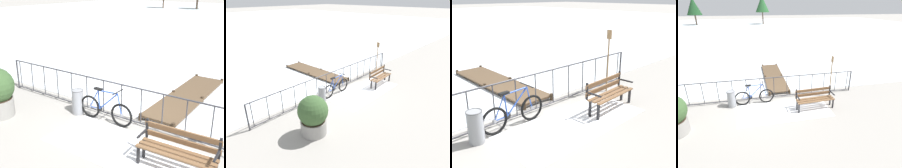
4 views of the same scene
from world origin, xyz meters
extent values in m
plane|color=#9E9991|center=(0.00, 0.00, 0.00)|extent=(160.00, 160.00, 0.00)
cube|color=white|center=(0.88, -1.20, 0.00)|extent=(3.82, 1.66, 0.01)
cylinder|color=#38383D|center=(0.00, 0.00, 1.05)|extent=(9.00, 0.04, 0.04)
cylinder|color=#38383D|center=(0.00, 0.00, 0.08)|extent=(9.00, 0.04, 0.04)
cylinder|color=#38383D|center=(4.50, 0.00, 0.53)|extent=(0.06, 0.06, 1.05)
cylinder|color=#38383D|center=(-1.23, 0.00, 0.57)|extent=(0.03, 0.03, 0.97)
cylinder|color=#38383D|center=(-0.62, 0.00, 0.57)|extent=(0.03, 0.03, 0.97)
cylinder|color=#38383D|center=(0.00, 0.00, 0.57)|extent=(0.03, 0.03, 0.97)
cylinder|color=#38383D|center=(0.62, 0.00, 0.57)|extent=(0.03, 0.03, 0.97)
cylinder|color=#38383D|center=(1.23, 0.00, 0.57)|extent=(0.03, 0.03, 0.97)
cylinder|color=#38383D|center=(1.85, 0.00, 0.57)|extent=(0.03, 0.03, 0.97)
cylinder|color=#38383D|center=(2.47, 0.00, 0.57)|extent=(0.03, 0.03, 0.97)
cylinder|color=#38383D|center=(3.09, 0.00, 0.57)|extent=(0.03, 0.03, 0.97)
cylinder|color=#38383D|center=(3.70, 0.00, 0.57)|extent=(0.03, 0.03, 0.97)
cylinder|color=#38383D|center=(4.32, 0.00, 0.57)|extent=(0.03, 0.03, 0.97)
torus|color=black|center=(-0.82, -0.36, 0.33)|extent=(0.66, 0.07, 0.66)
cylinder|color=gray|center=(-0.82, -0.36, 0.33)|extent=(0.08, 0.06, 0.08)
torus|color=black|center=(0.23, -0.33, 0.33)|extent=(0.66, 0.07, 0.66)
cylinder|color=gray|center=(0.23, -0.33, 0.33)|extent=(0.08, 0.06, 0.08)
cylinder|color=#2D51B2|center=(-0.51, -0.35, 0.62)|extent=(0.08, 0.04, 0.53)
cylinder|color=#2D51B2|center=(-0.19, -0.34, 0.63)|extent=(0.61, 0.05, 0.59)
cylinder|color=#2D51B2|center=(-0.22, -0.34, 0.90)|extent=(0.63, 0.05, 0.07)
cylinder|color=#2D51B2|center=(-0.66, -0.35, 0.34)|extent=(0.34, 0.04, 0.05)
cylinder|color=#2D51B2|center=(-0.68, -0.35, 0.61)|extent=(0.32, 0.04, 0.56)
cylinder|color=#2D51B2|center=(0.16, -0.34, 0.62)|extent=(0.16, 0.04, 0.59)
cube|color=black|center=(-0.53, -0.35, 0.92)|extent=(0.24, 0.10, 0.05)
cylinder|color=black|center=(0.10, -0.34, 0.96)|extent=(0.04, 0.52, 0.03)
cylinder|color=black|center=(-0.49, -0.35, 0.35)|extent=(0.18, 0.02, 0.18)
cube|color=brown|center=(2.17, -1.17, 0.44)|extent=(1.60, 0.18, 0.04)
cube|color=brown|center=(2.17, -1.33, 0.44)|extent=(1.60, 0.18, 0.04)
cube|color=brown|center=(2.18, -1.48, 0.44)|extent=(1.60, 0.18, 0.04)
cube|color=brown|center=(2.16, -1.08, 0.58)|extent=(1.60, 0.13, 0.12)
cube|color=brown|center=(2.16, -1.08, 0.78)|extent=(1.60, 0.13, 0.12)
cube|color=black|center=(2.94, -1.42, 0.22)|extent=(0.05, 0.06, 0.44)
cube|color=black|center=(2.93, -1.16, 0.22)|extent=(0.05, 0.06, 0.44)
cube|color=black|center=(2.92, -1.04, 0.67)|extent=(0.05, 0.05, 0.45)
cube|color=black|center=(2.93, -1.29, 0.64)|extent=(0.06, 0.40, 0.04)
cube|color=black|center=(1.42, -1.49, 0.22)|extent=(0.05, 0.06, 0.44)
cube|color=black|center=(1.41, -1.23, 0.22)|extent=(0.05, 0.06, 0.44)
cube|color=black|center=(1.40, -1.11, 0.67)|extent=(0.05, 0.05, 0.45)
cube|color=black|center=(1.42, -1.36, 0.64)|extent=(0.06, 0.40, 0.04)
cylinder|color=gray|center=(-1.27, -0.37, 0.36)|extent=(0.34, 0.34, 0.72)
torus|color=#545558|center=(-1.27, -0.37, 0.72)|extent=(0.35, 0.35, 0.02)
cylinder|color=#937047|center=(3.26, -0.35, 0.85)|extent=(0.04, 0.04, 1.70)
cube|color=#937047|center=(3.26, -0.35, 1.84)|extent=(0.03, 0.16, 0.28)
cube|color=brown|center=(0.93, 2.54, 0.12)|extent=(1.10, 4.49, 0.06)
cylinder|color=#3C2E20|center=(0.44, 0.30, 0.10)|extent=(0.10, 0.10, 0.20)
cylinder|color=#3C2E20|center=(1.43, 0.30, 0.10)|extent=(0.10, 0.10, 0.20)
cylinder|color=#3C2E20|center=(0.44, 2.54, 0.10)|extent=(0.10, 0.10, 0.20)
cylinder|color=#3C2E20|center=(1.43, 2.54, 0.10)|extent=(0.10, 0.10, 0.20)
cylinder|color=#3C2E20|center=(0.44, 4.79, 0.10)|extent=(0.10, 0.10, 0.20)
cylinder|color=#3C2E20|center=(1.43, 4.79, 0.10)|extent=(0.10, 0.10, 0.20)
camera|label=1|loc=(3.95, -5.99, 3.57)|focal=45.46mm
camera|label=2|loc=(-6.81, -6.33, 4.43)|focal=32.43mm
camera|label=3|loc=(-3.29, -5.16, 3.00)|focal=41.54mm
camera|label=4|loc=(-0.29, -7.52, 4.04)|focal=28.68mm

